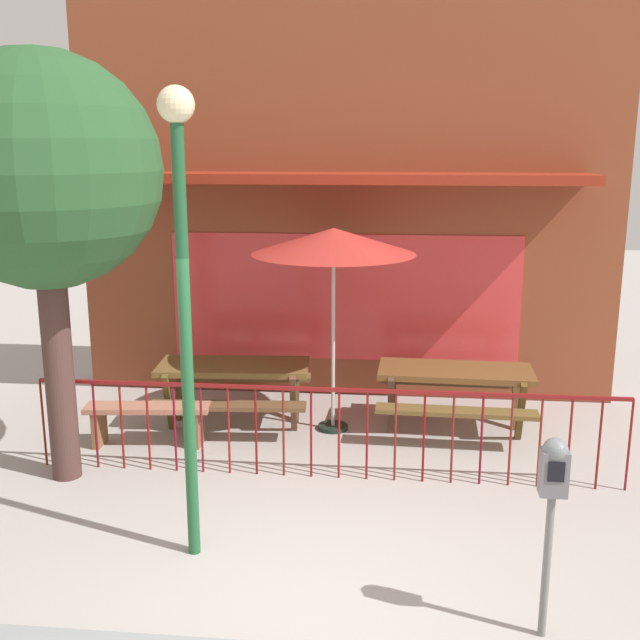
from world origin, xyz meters
The scene contains 10 objects.
ground centered at (0.00, 0.00, 0.00)m, with size 40.00×40.00×0.00m, color #A59F98.
pub_storefront centered at (0.00, 5.05, 2.66)m, with size 7.13×1.39×5.33m.
patio_fence_front centered at (0.00, 2.16, 0.66)m, with size 6.01×0.04×0.97m.
picnic_table_left centered at (-1.24, 3.52, 0.61)m, with size 1.89×1.48×0.79m.
picnic_table_right centered at (1.41, 3.59, 0.61)m, with size 1.85×1.42×0.79m.
patio_umbrella centered at (-0.03, 3.50, 2.26)m, with size 1.89×1.89×2.42m.
patio_bench centered at (-2.08, 2.79, 0.35)m, with size 1.43×0.46×0.48m.
parking_meter_near centered at (1.75, -0.24, 1.13)m, with size 0.18×0.17×1.47m.
street_tree centered at (-2.66, 1.91, 3.07)m, with size 2.25×2.25×4.23m.
street_lamp centered at (-0.95, 0.59, 2.48)m, with size 0.28×0.28×3.78m.
Camera 1 is at (0.68, -5.00, 3.36)m, focal length 42.23 mm.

